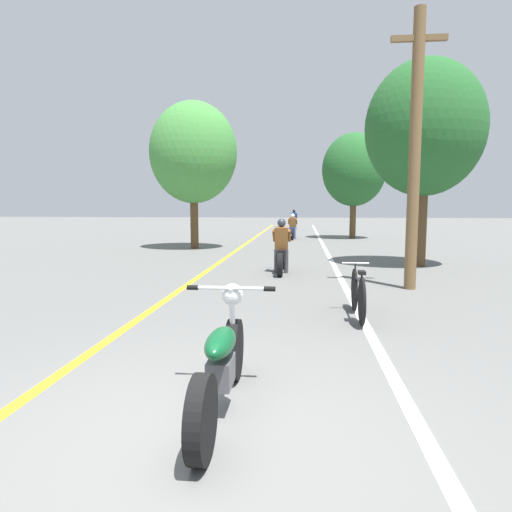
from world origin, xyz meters
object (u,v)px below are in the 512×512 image
(roadside_tree_right_far, at_px, (354,170))
(roadside_tree_left, at_px, (193,153))
(roadside_tree_right_near, at_px, (425,129))
(motorcycle_rider_lead, at_px, (281,252))
(utility_pole, at_px, (415,148))
(motorcycle_foreground, at_px, (222,361))
(bicycle_parked, at_px, (358,294))
(motorcycle_rider_mid, at_px, (293,229))
(motorcycle_rider_far, at_px, (294,222))

(roadside_tree_right_far, xyz_separation_m, roadside_tree_left, (-6.99, -6.27, 0.25))
(roadside_tree_right_near, relative_size, motorcycle_rider_lead, 2.95)
(utility_pole, relative_size, roadside_tree_left, 0.97)
(utility_pole, height_order, motorcycle_foreground, utility_pole)
(roadside_tree_left, bearing_deg, motorcycle_foreground, -75.76)
(motorcycle_rider_lead, xyz_separation_m, bicycle_parked, (1.41, -4.66, -0.15))
(roadside_tree_right_near, relative_size, roadside_tree_right_far, 1.06)
(roadside_tree_right_near, bearing_deg, roadside_tree_left, 149.23)
(roadside_tree_right_near, height_order, motorcycle_foreground, roadside_tree_right_near)
(motorcycle_foreground, xyz_separation_m, motorcycle_rider_mid, (0.21, 19.84, 0.07))
(utility_pole, relative_size, motorcycle_rider_lead, 2.87)
(roadside_tree_right_far, bearing_deg, motorcycle_foreground, -99.21)
(motorcycle_rider_far, distance_m, bicycle_parked, 26.12)
(roadside_tree_right_near, relative_size, motorcycle_rider_far, 2.83)
(motorcycle_rider_mid, relative_size, motorcycle_rider_far, 0.97)
(roadside_tree_left, distance_m, bicycle_parked, 12.60)
(utility_pole, distance_m, motorcycle_rider_far, 23.77)
(roadside_tree_right_near, xyz_separation_m, motorcycle_rider_mid, (-3.88, 10.08, -3.40))
(roadside_tree_left, height_order, bicycle_parked, roadside_tree_left)
(motorcycle_rider_lead, bearing_deg, motorcycle_rider_far, 90.11)
(roadside_tree_right_near, xyz_separation_m, motorcycle_rider_far, (-3.97, 19.74, -3.37))
(utility_pole, xyz_separation_m, roadside_tree_right_near, (1.12, 3.73, 0.97))
(motorcycle_rider_lead, height_order, motorcycle_rider_far, same)
(roadside_tree_left, xyz_separation_m, motorcycle_foreground, (3.65, -14.37, -3.39))
(roadside_tree_left, height_order, motorcycle_rider_mid, roadside_tree_left)
(motorcycle_foreground, xyz_separation_m, motorcycle_rider_lead, (0.15, 8.08, 0.10))
(roadside_tree_right_far, relative_size, motorcycle_rider_lead, 2.77)
(roadside_tree_right_near, xyz_separation_m, roadside_tree_right_far, (-0.74, 10.87, -0.33))
(motorcycle_rider_far, bearing_deg, motorcycle_rider_lead, -89.89)
(motorcycle_foreground, bearing_deg, bicycle_parked, 65.45)
(utility_pole, distance_m, roadside_tree_right_far, 14.62)
(roadside_tree_left, height_order, motorcycle_foreground, roadside_tree_left)
(bicycle_parked, bearing_deg, roadside_tree_right_near, 68.31)
(utility_pole, height_order, roadside_tree_right_near, roadside_tree_right_near)
(motorcycle_foreground, height_order, motorcycle_rider_lead, motorcycle_rider_lead)
(motorcycle_rider_lead, relative_size, motorcycle_rider_mid, 0.98)
(roadside_tree_left, xyz_separation_m, motorcycle_rider_far, (3.76, 15.14, -3.29))
(roadside_tree_right_far, bearing_deg, roadside_tree_left, -138.13)
(roadside_tree_right_near, distance_m, bicycle_parked, 7.67)
(roadside_tree_left, relative_size, motorcycle_foreground, 2.74)
(roadside_tree_right_near, bearing_deg, motorcycle_rider_far, 101.38)
(motorcycle_foreground, distance_m, motorcycle_rider_lead, 8.08)
(roadside_tree_left, bearing_deg, motorcycle_rider_far, 76.06)
(motorcycle_rider_far, height_order, bicycle_parked, motorcycle_rider_far)
(motorcycle_rider_mid, xyz_separation_m, bicycle_parked, (1.36, -16.42, -0.12))
(roadside_tree_right_far, distance_m, motorcycle_foreground, 21.13)
(utility_pole, bearing_deg, motorcycle_foreground, -116.15)
(motorcycle_rider_mid, bearing_deg, roadside_tree_left, -125.14)
(utility_pole, bearing_deg, roadside_tree_right_far, 88.50)
(utility_pole, height_order, motorcycle_rider_mid, utility_pole)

